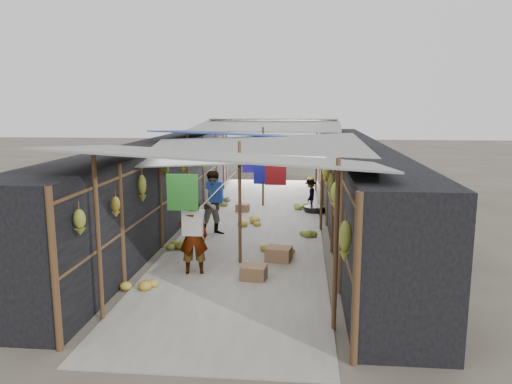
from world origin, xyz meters
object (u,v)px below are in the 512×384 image
(crate_near, at_px, (254,273))
(vendor_elderly, at_px, (193,236))
(black_basin, at_px, (315,209))
(shopper_blue, at_px, (215,203))
(vendor_seated, at_px, (310,195))

(crate_near, bearing_deg, vendor_elderly, 175.74)
(vendor_elderly, bearing_deg, black_basin, -123.55)
(crate_near, height_order, black_basin, crate_near)
(black_basin, bearing_deg, vendor_elderly, -112.94)
(crate_near, xyz_separation_m, shopper_blue, (-1.32, 3.22, 0.69))
(black_basin, bearing_deg, shopper_blue, -131.32)
(crate_near, bearing_deg, shopper_blue, 119.30)
(black_basin, height_order, vendor_elderly, vendor_elderly)
(vendor_elderly, relative_size, vendor_seated, 1.55)
(vendor_elderly, bearing_deg, vendor_seated, -121.43)
(vendor_seated, bearing_deg, shopper_blue, -28.31)
(shopper_blue, distance_m, vendor_seated, 4.12)
(shopper_blue, relative_size, vendor_seated, 1.67)
(crate_near, relative_size, black_basin, 0.75)
(crate_near, distance_m, shopper_blue, 3.54)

